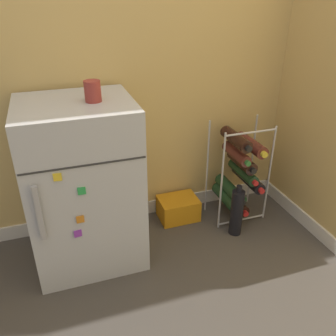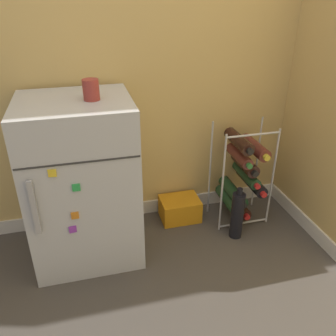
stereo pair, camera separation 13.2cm
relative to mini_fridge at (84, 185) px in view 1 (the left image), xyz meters
name	(u,v)px [view 1 (the left image)]	position (x,y,z in m)	size (l,w,h in m)	color
ground_plane	(188,281)	(0.45, -0.40, -0.45)	(14.00, 14.00, 0.00)	#423D38
wall_back	(145,15)	(0.45, 0.31, 0.79)	(6.79, 0.07, 2.50)	tan
mini_fridge	(84,185)	(0.00, 0.00, 0.00)	(0.56, 0.53, 0.90)	#B7BABF
wine_rack	(238,173)	(0.97, 0.07, -0.13)	(0.34, 0.33, 0.65)	#B2B2B7
soda_box	(178,208)	(0.59, 0.16, -0.38)	(0.25, 0.19, 0.15)	orange
fridge_top_cup	(93,91)	(0.09, -0.02, 0.50)	(0.08, 0.08, 0.10)	maroon
loose_bottle_floor	(237,212)	(0.87, -0.11, -0.30)	(0.08, 0.08, 0.34)	black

